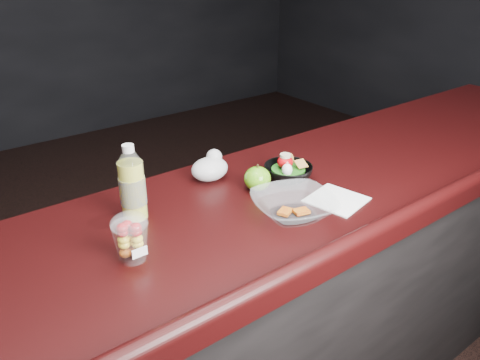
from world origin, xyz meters
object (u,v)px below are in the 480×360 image
at_px(lemonade_bottle, 132,188).
at_px(green_apple, 257,179).
at_px(takeout_bowl, 294,206).
at_px(snack_bowl, 288,171).
at_px(fruit_cup, 131,237).

relative_size(lemonade_bottle, green_apple, 2.50).
distance_m(lemonade_bottle, takeout_bowl, 0.47).
bearing_deg(green_apple, snack_bowl, -0.84).
bearing_deg(snack_bowl, green_apple, 179.16).
bearing_deg(green_apple, takeout_bowl, -95.00).
relative_size(fruit_cup, snack_bowl, 0.60).
bearing_deg(fruit_cup, green_apple, 12.33).
height_order(lemonade_bottle, snack_bowl, lemonade_bottle).
distance_m(fruit_cup, takeout_bowl, 0.48).
relative_size(fruit_cup, takeout_bowl, 0.43).
relative_size(green_apple, snack_bowl, 0.42).
bearing_deg(green_apple, lemonade_bottle, 168.43).
distance_m(fruit_cup, green_apple, 0.50).
xyz_separation_m(green_apple, snack_bowl, (0.13, -0.00, -0.01)).
distance_m(green_apple, takeout_bowl, 0.19).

